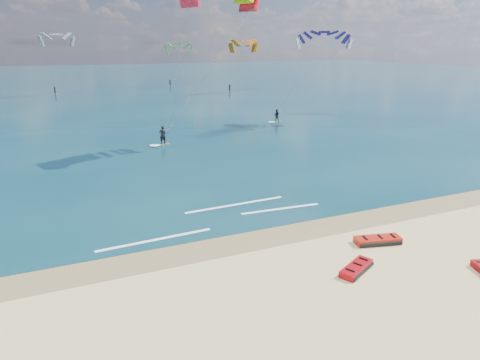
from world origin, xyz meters
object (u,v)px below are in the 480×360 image
packed_kite_mid (377,243)px  kitesurfer_main (192,57)px  kitesurfer_far (302,69)px  packed_kite_left (356,271)px

packed_kite_mid → kitesurfer_main: (-2.28, 24.53, 8.76)m
packed_kite_mid → kitesurfer_far: bearing=79.3°
packed_kite_mid → kitesurfer_far: 36.64m
kitesurfer_main → kitesurfer_far: 19.16m
packed_kite_mid → kitesurfer_far: (14.91, 32.78, 6.80)m
kitesurfer_main → packed_kite_mid: bearing=-94.7°
packed_kite_left → kitesurfer_far: bearing=36.4°
packed_kite_left → kitesurfer_far: kitesurfer_far is taller
packed_kite_mid → kitesurfer_main: bearing=109.1°
packed_kite_left → packed_kite_mid: (2.86, 1.92, 0.00)m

